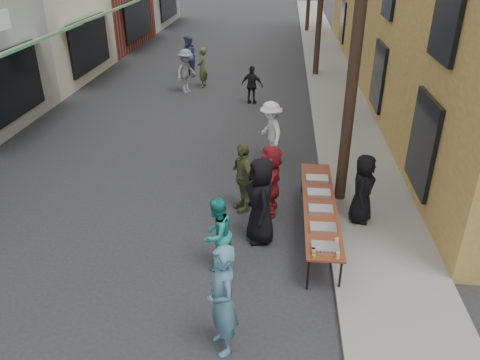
% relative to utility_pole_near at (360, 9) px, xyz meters
% --- Properties ---
extents(ground, '(120.00, 120.00, 0.00)m').
position_rel_utility_pole_near_xyz_m(ground, '(-4.30, -3.00, -4.50)').
color(ground, '#28282B').
rests_on(ground, ground).
extents(sidewalk, '(2.20, 60.00, 0.10)m').
position_rel_utility_pole_near_xyz_m(sidewalk, '(0.70, 12.00, -4.45)').
color(sidewalk, gray).
rests_on(sidewalk, ground).
extents(utility_pole_near, '(0.26, 0.26, 9.00)m').
position_rel_utility_pole_near_xyz_m(utility_pole_near, '(0.00, 0.00, 0.00)').
color(utility_pole_near, '#2D2116').
rests_on(utility_pole_near, ground).
extents(serving_table, '(0.70, 4.00, 0.75)m').
position_rel_utility_pole_near_xyz_m(serving_table, '(-0.62, -1.52, -3.79)').
color(serving_table, '#632E17').
rests_on(serving_table, ground).
extents(catering_tray_sausage, '(0.50, 0.33, 0.08)m').
position_rel_utility_pole_near_xyz_m(catering_tray_sausage, '(-0.62, -3.17, -3.71)').
color(catering_tray_sausage, maroon).
rests_on(catering_tray_sausage, serving_table).
extents(catering_tray_foil_b, '(0.50, 0.33, 0.08)m').
position_rel_utility_pole_near_xyz_m(catering_tray_foil_b, '(-0.62, -2.52, -3.71)').
color(catering_tray_foil_b, '#B2B2B7').
rests_on(catering_tray_foil_b, serving_table).
extents(catering_tray_buns, '(0.50, 0.33, 0.08)m').
position_rel_utility_pole_near_xyz_m(catering_tray_buns, '(-0.62, -1.82, -3.71)').
color(catering_tray_buns, tan).
rests_on(catering_tray_buns, serving_table).
extents(catering_tray_foil_d, '(0.50, 0.33, 0.08)m').
position_rel_utility_pole_near_xyz_m(catering_tray_foil_d, '(-0.62, -1.12, -3.71)').
color(catering_tray_foil_d, '#B2B2B7').
rests_on(catering_tray_foil_d, serving_table).
extents(catering_tray_buns_end, '(0.50, 0.33, 0.08)m').
position_rel_utility_pole_near_xyz_m(catering_tray_buns_end, '(-0.62, -0.42, -3.71)').
color(catering_tray_buns_end, tan).
rests_on(catering_tray_buns_end, serving_table).
extents(condiment_jar_a, '(0.07, 0.07, 0.08)m').
position_rel_utility_pole_near_xyz_m(condiment_jar_a, '(-0.84, -3.47, -3.71)').
color(condiment_jar_a, '#A57F26').
rests_on(condiment_jar_a, serving_table).
extents(condiment_jar_b, '(0.07, 0.07, 0.08)m').
position_rel_utility_pole_near_xyz_m(condiment_jar_b, '(-0.84, -3.37, -3.71)').
color(condiment_jar_b, '#A57F26').
rests_on(condiment_jar_b, serving_table).
extents(condiment_jar_c, '(0.07, 0.07, 0.08)m').
position_rel_utility_pole_near_xyz_m(condiment_jar_c, '(-0.84, -3.27, -3.71)').
color(condiment_jar_c, '#A57F26').
rests_on(condiment_jar_c, serving_table).
extents(cup_stack, '(0.08, 0.08, 0.12)m').
position_rel_utility_pole_near_xyz_m(cup_stack, '(-0.42, -3.42, -3.69)').
color(cup_stack, tan).
rests_on(cup_stack, serving_table).
extents(guest_front_a, '(0.84, 1.06, 1.90)m').
position_rel_utility_pole_near_xyz_m(guest_front_a, '(-1.87, -1.86, -3.55)').
color(guest_front_a, black).
rests_on(guest_front_a, ground).
extents(guest_front_b, '(0.71, 0.82, 1.90)m').
position_rel_utility_pole_near_xyz_m(guest_front_b, '(-2.28, -4.92, -3.55)').
color(guest_front_b, teal).
rests_on(guest_front_b, ground).
extents(guest_front_c, '(0.85, 0.92, 1.52)m').
position_rel_utility_pole_near_xyz_m(guest_front_c, '(-2.65, -2.88, -3.74)').
color(guest_front_c, teal).
rests_on(guest_front_c, ground).
extents(guest_front_d, '(1.04, 1.31, 1.78)m').
position_rel_utility_pole_near_xyz_m(guest_front_d, '(-1.80, 2.23, -3.61)').
color(guest_front_d, white).
rests_on(guest_front_d, ground).
extents(guest_front_e, '(0.85, 1.07, 1.70)m').
position_rel_utility_pole_near_xyz_m(guest_front_e, '(-2.35, -0.61, -3.65)').
color(guest_front_e, '#586037').
rests_on(guest_front_e, ground).
extents(guest_queue_back, '(0.63, 1.63, 1.72)m').
position_rel_utility_pole_near_xyz_m(guest_queue_back, '(-1.70, -0.73, -3.64)').
color(guest_queue_back, maroon).
rests_on(guest_queue_back, ground).
extents(server, '(0.74, 0.91, 1.60)m').
position_rel_utility_pole_near_xyz_m(server, '(0.34, -1.02, -3.60)').
color(server, black).
rests_on(server, sidewalk).
extents(passerby_left, '(1.10, 1.33, 1.80)m').
position_rel_utility_pole_near_xyz_m(passerby_left, '(-5.55, 8.80, -3.60)').
color(passerby_left, gray).
rests_on(passerby_left, ground).
extents(passerby_mid, '(0.93, 0.58, 1.48)m').
position_rel_utility_pole_near_xyz_m(passerby_mid, '(-2.70, 7.49, -3.76)').
color(passerby_mid, black).
rests_on(passerby_mid, ground).
extents(passerby_right, '(0.49, 0.67, 1.70)m').
position_rel_utility_pole_near_xyz_m(passerby_right, '(-5.00, 9.65, -3.65)').
color(passerby_right, '#495631').
rests_on(passerby_right, ground).
extents(passerby_far, '(1.15, 1.14, 1.88)m').
position_rel_utility_pole_near_xyz_m(passerby_far, '(-5.90, 11.31, -3.56)').
color(passerby_far, '#41507E').
rests_on(passerby_far, ground).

